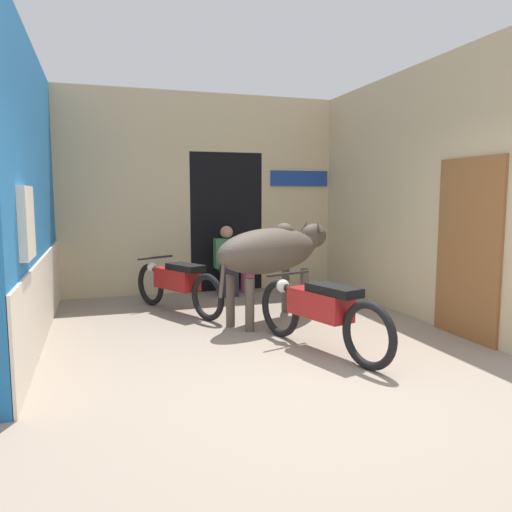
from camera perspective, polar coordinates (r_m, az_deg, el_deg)
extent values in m
plane|color=gray|center=(4.45, 5.95, -14.47)|extent=(30.00, 30.00, 0.00)
cube|color=#236BAD|center=(6.05, -24.62, 6.55)|extent=(0.18, 4.43, 3.29)
cube|color=silver|center=(6.15, -23.14, -4.51)|extent=(0.03, 4.43, 0.92)
cube|color=silver|center=(4.81, -24.81, 3.47)|extent=(0.08, 0.56, 0.64)
cube|color=#C6B289|center=(8.56, -6.37, 14.92)|extent=(4.61, 0.18, 0.95)
cube|color=#C6B289|center=(8.33, -14.74, 3.59)|extent=(2.09, 0.18, 2.34)
cube|color=#C6B289|center=(8.97, 4.32, 4.02)|extent=(1.27, 0.18, 2.34)
cube|color=black|center=(8.93, -4.07, 4.01)|extent=(1.24, 0.90, 2.34)
cube|color=navy|center=(8.88, 4.97, 8.82)|extent=(1.06, 0.03, 0.26)
cube|color=#C6B289|center=(7.25, 16.63, 6.84)|extent=(0.18, 4.43, 3.29)
cube|color=brown|center=(6.09, 23.08, 0.72)|extent=(0.05, 1.00, 2.04)
ellipsoid|color=#4C4238|center=(6.38, 1.51, 0.62)|extent=(1.80, 1.37, 0.58)
ellipsoid|color=#4C4238|center=(6.59, 3.26, 2.87)|extent=(0.36, 0.34, 0.21)
cylinder|color=#4C4238|center=(6.99, 5.83, 1.51)|extent=(0.46, 0.42, 0.38)
ellipsoid|color=#4C4238|center=(7.10, 6.58, 2.32)|extent=(0.55, 0.48, 0.34)
cylinder|color=#4C4238|center=(5.83, -3.85, -2.00)|extent=(0.13, 0.10, 0.58)
cylinder|color=#4C4238|center=(6.98, 3.39, -3.82)|extent=(0.11, 0.11, 0.64)
cylinder|color=#4C4238|center=(6.78, 5.56, -4.17)|extent=(0.11, 0.11, 0.64)
cylinder|color=#4C4238|center=(6.21, -2.95, -5.17)|extent=(0.11, 0.11, 0.64)
cylinder|color=#4C4238|center=(5.98, -0.72, -5.63)|extent=(0.11, 0.11, 0.64)
cone|color=#473D33|center=(7.13, 5.62, 3.39)|extent=(0.13, 0.15, 0.18)
cone|color=#473D33|center=(6.99, 7.18, 3.29)|extent=(0.13, 0.15, 0.18)
torus|color=black|center=(4.81, 12.75, -8.82)|extent=(0.27, 0.65, 0.66)
torus|color=black|center=(5.78, 2.75, -6.00)|extent=(0.27, 0.65, 0.66)
cube|color=maroon|center=(5.24, 7.30, -5.47)|extent=(0.49, 0.80, 0.28)
cube|color=black|center=(5.05, 8.88, -3.87)|extent=(0.42, 0.65, 0.09)
cylinder|color=black|center=(5.59, 3.70, -2.02)|extent=(0.56, 0.20, 0.03)
sphere|color=silver|center=(5.69, 3.09, -3.43)|extent=(0.15, 0.15, 0.15)
torus|color=black|center=(6.52, -5.56, -4.70)|extent=(0.36, 0.59, 0.62)
torus|color=black|center=(7.58, -11.95, -3.19)|extent=(0.36, 0.59, 0.62)
cube|color=maroon|center=(7.01, -9.02, -2.59)|extent=(0.58, 0.78, 0.28)
cube|color=black|center=(6.82, -8.07, -1.30)|extent=(0.50, 0.64, 0.09)
cylinder|color=black|center=(7.39, -11.42, -0.17)|extent=(0.53, 0.29, 0.03)
sphere|color=silver|center=(7.49, -11.78, -1.28)|extent=(0.15, 0.15, 0.15)
cube|color=#282833|center=(8.05, -3.07, -3.25)|extent=(0.28, 0.14, 0.40)
cube|color=#282833|center=(8.10, -3.24, -1.41)|extent=(0.28, 0.32, 0.11)
cube|color=#386B42|center=(8.13, -3.37, 0.34)|extent=(0.40, 0.20, 0.48)
sphere|color=tan|center=(8.10, -3.39, 2.74)|extent=(0.20, 0.20, 0.20)
cylinder|color=#DB6093|center=(8.44, -0.96, -2.90)|extent=(0.24, 0.24, 0.37)
cylinder|color=#DB6093|center=(8.40, -0.96, -1.56)|extent=(0.34, 0.34, 0.04)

